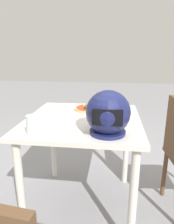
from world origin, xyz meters
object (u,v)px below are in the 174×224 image
(motorcycle_helmet, at_px, (108,114))
(drinking_glass, at_px, (33,126))
(dining_table, at_px, (83,132))
(pizza, at_px, (90,109))

(motorcycle_helmet, height_order, drinking_glass, motorcycle_helmet)
(dining_table, bearing_deg, pizza, -100.24)
(pizza, xyz_separation_m, motorcycle_helmet, (-0.15, 0.45, 0.10))
(dining_table, height_order, motorcycle_helmet, motorcycle_helmet)
(motorcycle_helmet, bearing_deg, drinking_glass, 11.16)
(dining_table, distance_m, pizza, 0.23)
(dining_table, distance_m, drinking_glass, 0.46)
(pizza, height_order, motorcycle_helmet, motorcycle_helmet)
(pizza, relative_size, drinking_glass, 2.12)
(pizza, bearing_deg, dining_table, 79.76)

